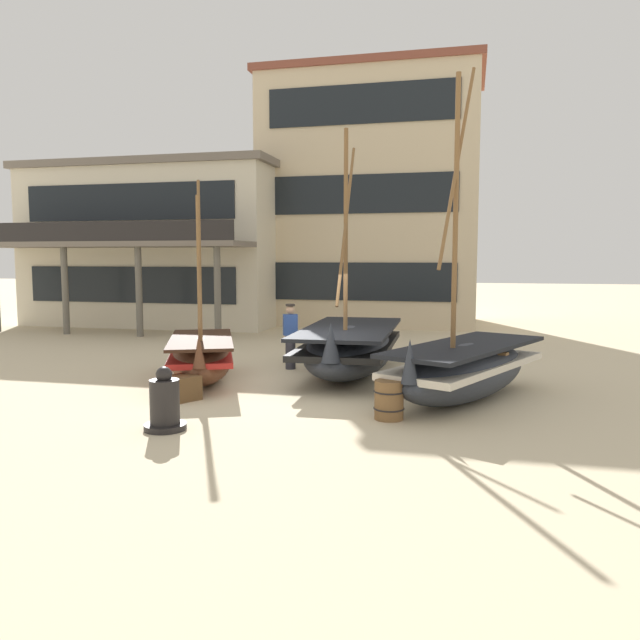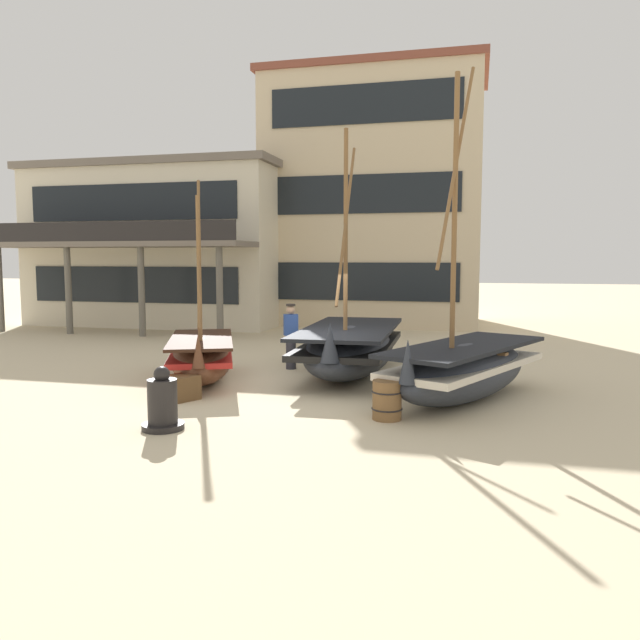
{
  "view_description": "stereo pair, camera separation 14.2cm",
  "coord_description": "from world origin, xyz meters",
  "px_view_note": "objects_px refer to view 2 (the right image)",
  "views": [
    {
      "loc": [
        3.45,
        -13.25,
        2.87
      ],
      "look_at": [
        0.0,
        1.0,
        1.4
      ],
      "focal_mm": 35.01,
      "sensor_mm": 36.0,
      "label": 1
    },
    {
      "loc": [
        3.58,
        -13.22,
        2.87
      ],
      "look_at": [
        0.0,
        1.0,
        1.4
      ],
      "focal_mm": 35.01,
      "sensor_mm": 36.0,
      "label": 2
    }
  ],
  "objects_px": {
    "wooden_barrel": "(387,400)",
    "harbor_building_annex": "(173,245)",
    "fishing_boat_far_right": "(464,369)",
    "harbor_building_main": "(375,200)",
    "cargo_crate": "(181,388)",
    "capstan_winch": "(163,404)",
    "fishing_boat_near_left": "(201,357)",
    "fisherman_by_hull": "(291,337)",
    "fishing_boat_centre_large": "(350,348)"
  },
  "relations": [
    {
      "from": "wooden_barrel",
      "to": "harbor_building_annex",
      "type": "xyz_separation_m",
      "value": [
        -11.87,
        15.0,
        3.07
      ]
    },
    {
      "from": "fishing_boat_far_right",
      "to": "harbor_building_main",
      "type": "height_order",
      "value": "harbor_building_main"
    },
    {
      "from": "cargo_crate",
      "to": "fishing_boat_far_right",
      "type": "bearing_deg",
      "value": 13.93
    },
    {
      "from": "capstan_winch",
      "to": "wooden_barrel",
      "type": "height_order",
      "value": "capstan_winch"
    },
    {
      "from": "capstan_winch",
      "to": "harbor_building_main",
      "type": "bearing_deg",
      "value": 88.04
    },
    {
      "from": "fishing_boat_near_left",
      "to": "fishing_boat_far_right",
      "type": "relative_size",
      "value": 0.71
    },
    {
      "from": "harbor_building_main",
      "to": "capstan_winch",
      "type": "bearing_deg",
      "value": -91.96
    },
    {
      "from": "fishing_boat_near_left",
      "to": "cargo_crate",
      "type": "height_order",
      "value": "fishing_boat_near_left"
    },
    {
      "from": "fishing_boat_near_left",
      "to": "fisherman_by_hull",
      "type": "relative_size",
      "value": 2.76
    },
    {
      "from": "cargo_crate",
      "to": "harbor_building_main",
      "type": "height_order",
      "value": "harbor_building_main"
    },
    {
      "from": "fisherman_by_hull",
      "to": "wooden_barrel",
      "type": "xyz_separation_m",
      "value": [
        3.12,
        -4.43,
        -0.48
      ]
    },
    {
      "from": "harbor_building_main",
      "to": "harbor_building_annex",
      "type": "height_order",
      "value": "harbor_building_main"
    },
    {
      "from": "cargo_crate",
      "to": "harbor_building_main",
      "type": "distance_m",
      "value": 16.88
    },
    {
      "from": "fishing_boat_far_right",
      "to": "harbor_building_annex",
      "type": "distance_m",
      "value": 18.78
    },
    {
      "from": "fisherman_by_hull",
      "to": "harbor_building_main",
      "type": "distance_m",
      "value": 12.94
    },
    {
      "from": "fishing_boat_centre_large",
      "to": "harbor_building_main",
      "type": "bearing_deg",
      "value": 96.57
    },
    {
      "from": "capstan_winch",
      "to": "cargo_crate",
      "type": "bearing_deg",
      "value": 108.92
    },
    {
      "from": "wooden_barrel",
      "to": "harbor_building_main",
      "type": "xyz_separation_m",
      "value": [
        -2.93,
        16.55,
        5.02
      ]
    },
    {
      "from": "cargo_crate",
      "to": "fisherman_by_hull",
      "type": "bearing_deg",
      "value": 73.66
    },
    {
      "from": "fishing_boat_centre_large",
      "to": "harbor_building_annex",
      "type": "relative_size",
      "value": 0.52
    },
    {
      "from": "fishing_boat_centre_large",
      "to": "harbor_building_main",
      "type": "relative_size",
      "value": 0.54
    },
    {
      "from": "fishing_boat_far_right",
      "to": "harbor_building_main",
      "type": "bearing_deg",
      "value": 106.09
    },
    {
      "from": "fisherman_by_hull",
      "to": "capstan_winch",
      "type": "distance_m",
      "value": 6.02
    },
    {
      "from": "cargo_crate",
      "to": "harbor_building_annex",
      "type": "distance_m",
      "value": 16.66
    },
    {
      "from": "fishing_boat_far_right",
      "to": "capstan_winch",
      "type": "height_order",
      "value": "fishing_boat_far_right"
    },
    {
      "from": "harbor_building_main",
      "to": "fishing_boat_near_left",
      "type": "bearing_deg",
      "value": -97.02
    },
    {
      "from": "fishing_boat_far_right",
      "to": "capstan_winch",
      "type": "relative_size",
      "value": 6.11
    },
    {
      "from": "fishing_boat_far_right",
      "to": "cargo_crate",
      "type": "distance_m",
      "value": 5.74
    },
    {
      "from": "fishing_boat_far_right",
      "to": "capstan_winch",
      "type": "xyz_separation_m",
      "value": [
        -4.84,
        -3.46,
        -0.21
      ]
    },
    {
      "from": "fishing_boat_near_left",
      "to": "fishing_boat_centre_large",
      "type": "height_order",
      "value": "fishing_boat_centre_large"
    },
    {
      "from": "fishing_boat_centre_large",
      "to": "harbor_building_annex",
      "type": "xyz_separation_m",
      "value": [
        -10.38,
        11.0,
        2.76
      ]
    },
    {
      "from": "harbor_building_main",
      "to": "fisherman_by_hull",
      "type": "bearing_deg",
      "value": -90.89
    },
    {
      "from": "fishing_boat_far_right",
      "to": "harbor_building_main",
      "type": "xyz_separation_m",
      "value": [
        -4.23,
        14.65,
        4.73
      ]
    },
    {
      "from": "fishing_boat_far_right",
      "to": "cargo_crate",
      "type": "xyz_separation_m",
      "value": [
        -5.56,
        -1.38,
        -0.39
      ]
    },
    {
      "from": "wooden_barrel",
      "to": "cargo_crate",
      "type": "xyz_separation_m",
      "value": [
        -4.27,
        0.52,
        -0.1
      ]
    },
    {
      "from": "capstan_winch",
      "to": "harbor_building_annex",
      "type": "distance_m",
      "value": 18.77
    },
    {
      "from": "fisherman_by_hull",
      "to": "harbor_building_annex",
      "type": "relative_size",
      "value": 0.15
    },
    {
      "from": "fishing_boat_far_right",
      "to": "capstan_winch",
      "type": "bearing_deg",
      "value": -144.44
    },
    {
      "from": "harbor_building_main",
      "to": "harbor_building_annex",
      "type": "distance_m",
      "value": 9.27
    },
    {
      "from": "fisherman_by_hull",
      "to": "fishing_boat_far_right",
      "type": "bearing_deg",
      "value": -29.84
    },
    {
      "from": "fishing_boat_centre_large",
      "to": "capstan_winch",
      "type": "height_order",
      "value": "fishing_boat_centre_large"
    },
    {
      "from": "fishing_boat_near_left",
      "to": "fishing_boat_far_right",
      "type": "bearing_deg",
      "value": -4.68
    },
    {
      "from": "fishing_boat_centre_large",
      "to": "fishing_boat_far_right",
      "type": "xyz_separation_m",
      "value": [
        2.78,
        -2.1,
        -0.02
      ]
    },
    {
      "from": "fishing_boat_far_right",
      "to": "fisherman_by_hull",
      "type": "bearing_deg",
      "value": 150.16
    },
    {
      "from": "fishing_boat_far_right",
      "to": "fishing_boat_centre_large",
      "type": "bearing_deg",
      "value": 142.94
    },
    {
      "from": "capstan_winch",
      "to": "fisherman_by_hull",
      "type": "bearing_deg",
      "value": 85.88
    },
    {
      "from": "harbor_building_annex",
      "to": "fishing_boat_centre_large",
      "type": "bearing_deg",
      "value": -46.67
    },
    {
      "from": "harbor_building_annex",
      "to": "capstan_winch",
      "type": "bearing_deg",
      "value": -63.35
    },
    {
      "from": "fishing_boat_far_right",
      "to": "wooden_barrel",
      "type": "height_order",
      "value": "fishing_boat_far_right"
    },
    {
      "from": "capstan_winch",
      "to": "harbor_building_annex",
      "type": "xyz_separation_m",
      "value": [
        -8.31,
        16.56,
        3.0
      ]
    }
  ]
}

